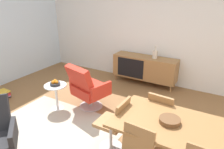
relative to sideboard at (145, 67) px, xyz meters
name	(u,v)px	position (x,y,z in m)	size (l,w,h in m)	color
ground_plane	(95,131)	(0.04, -2.30, -0.44)	(8.32, 8.32, 0.00)	olive
wall_back	(153,27)	(0.04, 0.30, 0.96)	(6.80, 0.12, 2.80)	white
sideboard	(145,67)	(0.00, 0.00, 0.00)	(1.60, 0.45, 0.72)	olive
vase_cobalt	(155,54)	(0.24, 0.00, 0.39)	(0.12, 0.12, 0.29)	beige
dining_table	(178,128)	(1.43, -2.50, 0.26)	(1.60, 0.90, 0.74)	olive
wooden_bowl_on_table	(170,120)	(1.32, -2.51, 0.33)	(0.26, 0.26, 0.06)	brown
dining_chair_back_left	(162,114)	(1.07, -1.94, 0.03)	(0.43, 0.45, 0.86)	#9E7042
dining_chair_near_window	(114,122)	(0.54, -2.50, 0.03)	(0.43, 0.40, 0.86)	#9E7042
lounge_chair_red	(88,87)	(-0.52, -1.71, 0.03)	(0.82, 0.78, 0.95)	red
side_table_round	(56,94)	(-1.05, -2.05, -0.12)	(0.44, 0.44, 0.52)	white
fruit_bowl	(55,83)	(-1.05, -2.05, 0.12)	(0.20, 0.20, 0.11)	#262628
magazine_stack	(0,96)	(-2.44, -2.40, -0.36)	(0.34, 0.40, 0.16)	#262626
area_rug	(52,130)	(-0.61, -2.66, -0.44)	(2.20, 1.70, 0.01)	#B7AD99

